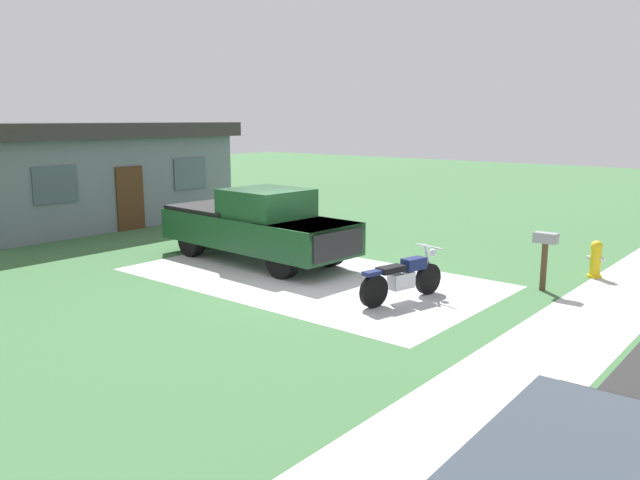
{
  "coord_description": "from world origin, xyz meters",
  "views": [
    {
      "loc": [
        -10.69,
        -9.17,
        3.63
      ],
      "look_at": [
        0.13,
        -0.23,
        0.9
      ],
      "focal_mm": 35.07,
      "sensor_mm": 36.0,
      "label": 1
    }
  ],
  "objects_px": {
    "motorcycle": "(403,278)",
    "neighbor_house": "(87,172)",
    "mailbox": "(545,246)",
    "fire_hydrant": "(596,259)",
    "pickup_truck": "(255,224)"
  },
  "relations": [
    {
      "from": "motorcycle",
      "to": "neighbor_house",
      "type": "distance_m",
      "value": 14.0
    },
    {
      "from": "fire_hydrant",
      "to": "neighbor_house",
      "type": "xyz_separation_m",
      "value": [
        -3.16,
        16.33,
        1.36
      ]
    },
    {
      "from": "pickup_truck",
      "to": "neighbor_house",
      "type": "relative_size",
      "value": 0.6
    },
    {
      "from": "mailbox",
      "to": "pickup_truck",
      "type": "bearing_deg",
      "value": 105.37
    },
    {
      "from": "fire_hydrant",
      "to": "pickup_truck",
      "type": "bearing_deg",
      "value": 117.08
    },
    {
      "from": "neighbor_house",
      "to": "pickup_truck",
      "type": "bearing_deg",
      "value": -93.82
    },
    {
      "from": "motorcycle",
      "to": "pickup_truck",
      "type": "xyz_separation_m",
      "value": [
        0.69,
        4.91,
        0.48
      ]
    },
    {
      "from": "motorcycle",
      "to": "neighbor_house",
      "type": "height_order",
      "value": "neighbor_house"
    },
    {
      "from": "mailbox",
      "to": "neighbor_house",
      "type": "xyz_separation_m",
      "value": [
        -1.28,
        15.8,
        0.81
      ]
    },
    {
      "from": "fire_hydrant",
      "to": "mailbox",
      "type": "bearing_deg",
      "value": 164.42
    },
    {
      "from": "pickup_truck",
      "to": "neighbor_house",
      "type": "height_order",
      "value": "neighbor_house"
    },
    {
      "from": "pickup_truck",
      "to": "fire_hydrant",
      "type": "relative_size",
      "value": 6.58
    },
    {
      "from": "pickup_truck",
      "to": "fire_hydrant",
      "type": "bearing_deg",
      "value": -62.92
    },
    {
      "from": "motorcycle",
      "to": "mailbox",
      "type": "height_order",
      "value": "mailbox"
    },
    {
      "from": "neighbor_house",
      "to": "motorcycle",
      "type": "bearing_deg",
      "value": -95.3
    }
  ]
}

